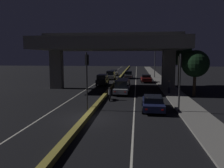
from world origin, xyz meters
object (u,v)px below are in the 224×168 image
at_px(car_black_lead_oncoming, 102,79).
at_px(car_silver_second_oncoming, 111,75).
at_px(car_dark_blue_lead, 153,103).
at_px(car_white_third_oncoming, 114,72).
at_px(traffic_light_right_of_median, 180,73).
at_px(car_dark_red_fourth, 146,79).
at_px(street_lamp, 154,58).
at_px(car_dark_green_third, 123,83).
at_px(car_silver_second, 122,87).
at_px(pedestrian_on_sidewalk, 169,87).
at_px(car_grey_fifth, 129,75).
at_px(traffic_light_left_of_median, 87,71).
at_px(motorcycle_black_filtering_near, 110,95).

xyz_separation_m(car_black_lead_oncoming, car_silver_second_oncoming, (0.24, 10.16, -0.01)).
relative_size(car_dark_blue_lead, car_white_third_oncoming, 1.17).
height_order(traffic_light_right_of_median, car_dark_red_fourth, traffic_light_right_of_median).
bearing_deg(car_dark_red_fourth, car_white_third_oncoming, 23.90).
distance_m(traffic_light_right_of_median, car_silver_second_oncoming, 29.54).
xyz_separation_m(traffic_light_right_of_median, car_silver_second_oncoming, (-9.36, 27.90, -2.51)).
bearing_deg(car_silver_second_oncoming, car_white_third_oncoming, -178.70).
distance_m(street_lamp, car_dark_red_fourth, 10.45).
distance_m(street_lamp, car_black_lead_oncoming, 17.86).
height_order(street_lamp, car_dark_green_third, street_lamp).
xyz_separation_m(street_lamp, car_silver_second_oncoming, (-9.53, -4.35, -3.59)).
relative_size(car_silver_second, car_silver_second_oncoming, 0.90).
xyz_separation_m(car_silver_second_oncoming, pedestrian_on_sidewalk, (9.91, -18.21, -0.01)).
bearing_deg(car_grey_fifth, street_lamp, -72.32).
distance_m(car_dark_blue_lead, car_silver_second, 8.83).
bearing_deg(traffic_light_left_of_median, car_silver_second, 73.41).
height_order(car_silver_second, motorcycle_black_filtering_near, car_silver_second).
bearing_deg(traffic_light_left_of_median, street_lamp, 75.47).
relative_size(traffic_light_right_of_median, car_dark_blue_lead, 1.07).
height_order(street_lamp, car_grey_fifth, street_lamp).
distance_m(traffic_light_left_of_median, car_white_third_oncoming, 38.78).
xyz_separation_m(traffic_light_right_of_median, motorcycle_black_filtering_near, (-6.70, 4.80, -2.88)).
bearing_deg(car_white_third_oncoming, motorcycle_black_filtering_near, 2.68).
relative_size(traffic_light_left_of_median, traffic_light_right_of_median, 1.03).
height_order(car_grey_fifth, car_silver_second_oncoming, car_silver_second_oncoming).
height_order(car_dark_blue_lead, motorcycle_black_filtering_near, motorcycle_black_filtering_near).
relative_size(traffic_light_left_of_median, car_silver_second_oncoming, 1.14).
bearing_deg(car_silver_second, car_dark_green_third, 4.63).
bearing_deg(car_dark_green_third, street_lamp, -16.64).
bearing_deg(traffic_light_right_of_median, car_dark_blue_lead, 165.44).
distance_m(traffic_light_right_of_median, street_lamp, 32.28).
distance_m(traffic_light_left_of_median, car_dark_red_fourth, 23.79).
distance_m(street_lamp, car_silver_second, 24.50).
relative_size(street_lamp, pedestrian_on_sidewalk, 4.60).
bearing_deg(street_lamp, car_dark_blue_lead, -94.25).
bearing_deg(car_dark_blue_lead, pedestrian_on_sidewalk, -15.56).
height_order(car_dark_green_third, car_silver_second_oncoming, car_silver_second_oncoming).
bearing_deg(motorcycle_black_filtering_near, car_dark_red_fourth, -18.05).
bearing_deg(pedestrian_on_sidewalk, car_silver_second_oncoming, 118.54).
bearing_deg(car_dark_red_fourth, traffic_light_left_of_median, 162.07).
distance_m(traffic_light_left_of_median, car_grey_fifth, 30.54).
xyz_separation_m(traffic_light_left_of_median, pedestrian_on_sidewalk, (8.74, 9.69, -2.62)).
height_order(traffic_light_left_of_median, car_silver_second_oncoming, traffic_light_left_of_median).
bearing_deg(car_silver_second, car_grey_fifth, 2.36).
xyz_separation_m(street_lamp, car_white_third_oncoming, (-9.95, 6.38, -3.83)).
bearing_deg(car_white_third_oncoming, car_dark_green_third, 7.03).
xyz_separation_m(traffic_light_left_of_median, traffic_light_right_of_median, (8.20, 0.00, -0.10)).
height_order(car_black_lead_oncoming, motorcycle_black_filtering_near, car_black_lead_oncoming).
distance_m(traffic_light_right_of_median, car_dark_red_fourth, 23.01).
height_order(traffic_light_right_of_median, car_dark_green_third, traffic_light_right_of_median).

